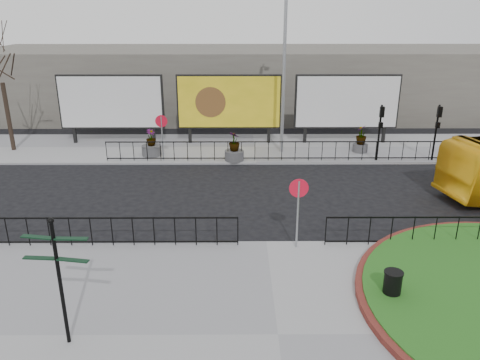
{
  "coord_description": "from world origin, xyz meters",
  "views": [
    {
      "loc": [
        -1.0,
        -14.65,
        7.77
      ],
      "look_at": [
        -0.91,
        2.41,
        1.53
      ],
      "focal_mm": 35.0,
      "sensor_mm": 36.0,
      "label": 1
    }
  ],
  "objects_px": {
    "lamp_post": "(284,68)",
    "planter_b": "(234,150)",
    "billboard_mid": "(229,102)",
    "planter_c": "(361,140)",
    "fingerpost_sign": "(58,270)",
    "planter_a": "(151,147)",
    "litter_bin": "(392,285)"
  },
  "relations": [
    {
      "from": "planter_a",
      "to": "planter_c",
      "type": "bearing_deg",
      "value": 3.22
    },
    {
      "from": "planter_c",
      "to": "fingerpost_sign",
      "type": "bearing_deg",
      "value": -124.46
    },
    {
      "from": "lamp_post",
      "to": "planter_b",
      "type": "height_order",
      "value": "lamp_post"
    },
    {
      "from": "lamp_post",
      "to": "litter_bin",
      "type": "relative_size",
      "value": 10.5
    },
    {
      "from": "lamp_post",
      "to": "planter_b",
      "type": "xyz_separation_m",
      "value": [
        -2.69,
        -1.6,
        -4.14
      ]
    },
    {
      "from": "planter_c",
      "to": "billboard_mid",
      "type": "bearing_deg",
      "value": 165.27
    },
    {
      "from": "planter_a",
      "to": "planter_c",
      "type": "distance_m",
      "value": 11.81
    },
    {
      "from": "litter_bin",
      "to": "planter_a",
      "type": "distance_m",
      "value": 16.55
    },
    {
      "from": "lamp_post",
      "to": "fingerpost_sign",
      "type": "relative_size",
      "value": 2.78
    },
    {
      "from": "planter_a",
      "to": "planter_c",
      "type": "xyz_separation_m",
      "value": [
        11.79,
        0.66,
        0.17
      ]
    },
    {
      "from": "billboard_mid",
      "to": "planter_b",
      "type": "xyz_separation_m",
      "value": [
        0.32,
        -3.57,
        -1.91
      ]
    },
    {
      "from": "litter_bin",
      "to": "planter_b",
      "type": "height_order",
      "value": "planter_b"
    },
    {
      "from": "fingerpost_sign",
      "to": "planter_b",
      "type": "distance_m",
      "value": 15.23
    },
    {
      "from": "lamp_post",
      "to": "planter_a",
      "type": "bearing_deg",
      "value": -174.8
    },
    {
      "from": "litter_bin",
      "to": "planter_a",
      "type": "bearing_deg",
      "value": 123.26
    },
    {
      "from": "billboard_mid",
      "to": "fingerpost_sign",
      "type": "bearing_deg",
      "value": -101.31
    },
    {
      "from": "lamp_post",
      "to": "litter_bin",
      "type": "distance_m",
      "value": 15.22
    },
    {
      "from": "planter_c",
      "to": "planter_a",
      "type": "bearing_deg",
      "value": -176.78
    },
    {
      "from": "billboard_mid",
      "to": "planter_a",
      "type": "height_order",
      "value": "billboard_mid"
    },
    {
      "from": "litter_bin",
      "to": "planter_a",
      "type": "relative_size",
      "value": 0.59
    },
    {
      "from": "billboard_mid",
      "to": "lamp_post",
      "type": "height_order",
      "value": "lamp_post"
    },
    {
      "from": "billboard_mid",
      "to": "planter_c",
      "type": "xyz_separation_m",
      "value": [
        7.5,
        -1.97,
        -1.82
      ]
    },
    {
      "from": "planter_a",
      "to": "litter_bin",
      "type": "bearing_deg",
      "value": -56.74
    },
    {
      "from": "fingerpost_sign",
      "to": "planter_a",
      "type": "bearing_deg",
      "value": 102.52
    },
    {
      "from": "litter_bin",
      "to": "planter_c",
      "type": "distance_m",
      "value": 14.75
    },
    {
      "from": "planter_b",
      "to": "planter_c",
      "type": "xyz_separation_m",
      "value": [
        7.18,
        1.6,
        0.09
      ]
    },
    {
      "from": "litter_bin",
      "to": "lamp_post",
      "type": "bearing_deg",
      "value": 97.0
    },
    {
      "from": "fingerpost_sign",
      "to": "planter_a",
      "type": "distance_m",
      "value": 15.66
    },
    {
      "from": "planter_b",
      "to": "fingerpost_sign",
      "type": "bearing_deg",
      "value": -105.14
    },
    {
      "from": "billboard_mid",
      "to": "planter_b",
      "type": "distance_m",
      "value": 4.07
    },
    {
      "from": "billboard_mid",
      "to": "lamp_post",
      "type": "distance_m",
      "value": 4.23
    },
    {
      "from": "lamp_post",
      "to": "fingerpost_sign",
      "type": "height_order",
      "value": "lamp_post"
    }
  ]
}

